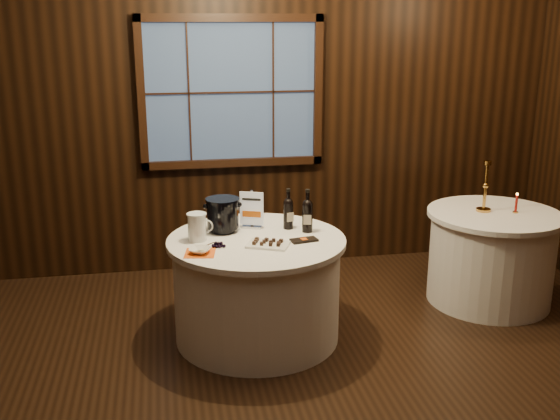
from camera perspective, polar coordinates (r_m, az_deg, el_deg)
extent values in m
plane|color=black|center=(4.13, 0.17, -17.17)|extent=(6.00, 6.00, 0.00)
cube|color=black|center=(5.97, -4.27, 8.80)|extent=(6.00, 0.02, 3.00)
cube|color=#3D5380|center=(5.92, -4.26, 10.20)|extent=(1.50, 0.01, 1.20)
cylinder|color=white|center=(4.82, -2.02, -7.04)|extent=(1.20, 1.20, 0.73)
cylinder|color=white|center=(4.68, -2.06, -2.72)|extent=(1.28, 1.28, 0.04)
cylinder|color=white|center=(5.70, 17.87, -4.10)|extent=(1.00, 1.00, 0.73)
cylinder|color=white|center=(5.58, 18.21, -0.39)|extent=(1.08, 1.08, 0.04)
cube|color=#B8B9C0|center=(4.92, -2.44, -1.45)|extent=(0.17, 0.13, 0.02)
cube|color=#B8B9C0|center=(4.87, -2.46, 0.17)|extent=(0.02, 0.02, 0.27)
cube|color=white|center=(4.86, -2.44, 0.13)|extent=(0.17, 0.07, 0.25)
cylinder|color=black|center=(4.86, 0.72, -0.51)|extent=(0.07, 0.07, 0.20)
sphere|color=black|center=(4.84, 0.73, 0.61)|extent=(0.07, 0.07, 0.07)
cylinder|color=black|center=(4.82, 0.73, 1.22)|extent=(0.03, 0.03, 0.09)
cylinder|color=black|center=(4.81, 0.73, 1.73)|extent=(0.03, 0.03, 0.02)
cube|color=beige|center=(4.83, 0.81, -0.64)|extent=(0.05, 0.02, 0.07)
cylinder|color=black|center=(4.79, 2.39, -0.72)|extent=(0.08, 0.08, 0.21)
sphere|color=black|center=(4.76, 2.41, 0.47)|extent=(0.08, 0.08, 0.08)
cylinder|color=black|center=(4.75, 2.42, 1.13)|extent=(0.03, 0.03, 0.09)
cylinder|color=black|center=(4.73, 2.42, 1.67)|extent=(0.03, 0.03, 0.02)
cube|color=beige|center=(4.75, 2.50, -0.86)|extent=(0.06, 0.01, 0.07)
cylinder|color=black|center=(4.84, -4.97, -1.70)|extent=(0.18, 0.18, 0.03)
cylinder|color=black|center=(4.80, -5.01, -0.38)|extent=(0.23, 0.23, 0.20)
cylinder|color=black|center=(4.77, -5.04, 0.88)|extent=(0.25, 0.25, 0.02)
cube|color=white|center=(4.52, -1.05, -3.04)|extent=(0.33, 0.29, 0.02)
cube|color=black|center=(4.62, 2.11, -2.64)|extent=(0.20, 0.13, 0.02)
cylinder|color=#3B2915|center=(4.52, -6.19, -3.01)|extent=(0.06, 0.03, 0.03)
cylinder|color=white|center=(4.64, -7.24, -1.54)|extent=(0.13, 0.13, 0.19)
cylinder|color=white|center=(4.61, -7.29, -0.37)|extent=(0.14, 0.14, 0.01)
torus|color=white|center=(4.64, -6.43, -1.39)|extent=(0.10, 0.02, 0.10)
cube|color=#E65713|center=(4.41, -6.98, -3.74)|extent=(0.23, 0.23, 0.00)
imported|color=white|center=(4.41, -6.99, -3.51)|extent=(0.18, 0.18, 0.03)
cylinder|color=gold|center=(5.58, 17.29, 0.01)|extent=(0.12, 0.12, 0.02)
cylinder|color=gold|center=(5.53, 17.46, 1.94)|extent=(0.03, 0.03, 0.37)
cylinder|color=gold|center=(5.49, 17.64, 3.95)|extent=(0.06, 0.06, 0.03)
cylinder|color=gold|center=(5.62, 19.81, -0.18)|extent=(0.04, 0.04, 0.01)
cylinder|color=#9C120C|center=(5.60, 19.88, 0.54)|extent=(0.02, 0.02, 0.13)
sphere|color=#FFB23F|center=(5.58, 19.96, 1.31)|extent=(0.02, 0.02, 0.02)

